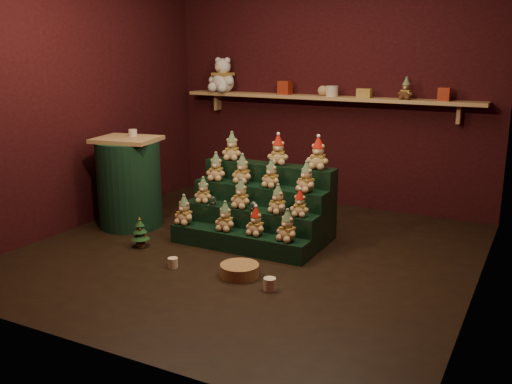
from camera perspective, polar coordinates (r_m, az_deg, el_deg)
The scene contains 41 objects.
ground at distance 5.38m, azimuth -0.77°, elevation -6.06°, with size 4.00×4.00×0.00m, color black.
back_wall at distance 6.93m, azimuth 7.42°, elevation 10.27°, with size 4.00×0.10×2.80m, color black.
front_wall at distance 3.42m, azimuth -17.55°, elevation 5.77°, with size 4.00×0.10×2.80m, color black.
left_wall at distance 6.30m, azimuth -17.67°, elevation 9.35°, with size 0.10×4.00×2.80m, color black.
right_wall at distance 4.47m, azimuth 23.14°, elevation 7.14°, with size 0.10×4.00×2.80m, color black.
back_shelf at distance 6.77m, azimuth 6.86°, elevation 9.30°, with size 3.60×0.26×0.24m.
riser_tier_front at distance 5.40m, azimuth -1.80°, elevation -4.96°, with size 1.40×0.22×0.18m, color black.
riser_tier_midfront at distance 5.55m, azimuth -0.69°, elevation -3.42°, with size 1.40×0.22×0.36m, color black.
riser_tier_midback at distance 5.71m, azimuth 0.35°, elevation -1.97°, with size 1.40×0.22×0.54m, color black.
riser_tier_back at distance 5.88m, azimuth 1.34°, elevation -0.60°, with size 1.40×0.22×0.72m, color black.
teddy_0 at distance 5.62m, azimuth -7.18°, elevation -1.79°, with size 0.20×0.18×0.29m, color tan, non-canonical shape.
teddy_1 at distance 5.39m, azimuth -3.10°, elevation -2.45°, with size 0.20×0.18×0.27m, color tan, non-canonical shape.
teddy_2 at distance 5.26m, azimuth -0.01°, elevation -2.94°, with size 0.19×0.17×0.26m, color tan, non-canonical shape.
teddy_3 at distance 5.10m, azimuth 3.15°, elevation -3.38°, with size 0.20×0.18×0.28m, color tan, non-canonical shape.
teddy_4 at distance 5.70m, azimuth -5.29°, elevation 0.19°, with size 0.18×0.16×0.25m, color tan, non-canonical shape.
teddy_5 at distance 5.49m, azimuth -1.52°, elevation -0.17°, with size 0.20×0.18×0.28m, color tan, non-canonical shape.
teddy_6 at distance 5.31m, azimuth 2.21°, elevation -0.72°, with size 0.19×0.17×0.27m, color tan, non-canonical shape.
teddy_7 at distance 5.23m, azimuth 4.40°, elevation -1.12°, with size 0.18×0.16×0.25m, color tan, non-canonical shape.
teddy_8 at distance 5.85m, azimuth -4.01°, elevation 2.53°, with size 0.20×0.18×0.28m, color tan, non-canonical shape.
teddy_9 at distance 5.72m, azimuth -1.37°, elevation 2.32°, with size 0.21×0.19×0.29m, color tan, non-canonical shape.
teddy_10 at distance 5.55m, azimuth 1.54°, elevation 1.85°, with size 0.19×0.17×0.27m, color tan, non-canonical shape.
teddy_11 at distance 5.39m, azimuth 5.07°, elevation 1.50°, with size 0.20×0.18×0.28m, color tan, non-canonical shape.
teddy_12 at distance 5.98m, azimuth -2.42°, elevation 4.58°, with size 0.20×0.18×0.29m, color tan, non-canonical shape.
teddy_13 at distance 5.74m, azimuth 2.23°, elevation 4.23°, with size 0.21×0.19×0.30m, color tan, non-canonical shape.
teddy_14 at distance 5.55m, azimuth 6.23°, elevation 3.87°, with size 0.22×0.20×0.31m, color tan, non-canonical shape.
snow_globe_a at distance 5.62m, azimuth -4.30°, elevation -0.86°, with size 0.07×0.07×0.09m.
snow_globe_b at distance 5.40m, azimuth -0.23°, elevation -1.41°, with size 0.07×0.07×0.09m.
snow_globe_c at distance 5.27m, azimuth 2.60°, elevation -1.85°, with size 0.07×0.07×0.09m.
side_table at distance 6.19m, azimuth -12.56°, elevation 0.91°, with size 0.70×0.67×0.96m.
table_ornament at distance 6.17m, azimuth -12.22°, elevation 5.81°, with size 0.09×0.09×0.07m, color #C3B2A1.
mini_christmas_tree at distance 5.59m, azimuth -11.51°, elevation -3.98°, with size 0.18×0.18×0.30m.
mug_left at distance 5.06m, azimuth -8.31°, elevation -7.02°, with size 0.09×0.09×0.09m, color beige.
mug_right at distance 4.56m, azimuth 1.38°, elevation -9.20°, with size 0.10×0.10×0.10m, color beige.
wicker_basket at distance 4.83m, azimuth -1.65°, elevation -7.83°, with size 0.33×0.33×0.10m, color #A47842.
white_bear at distance 7.32m, azimuth -3.34°, elevation 12.05°, with size 0.38×0.35×0.54m, color silver, non-canonical shape.
brown_bear at distance 6.45m, azimuth 14.78°, elevation 9.96°, with size 0.16×0.15×0.23m, color #4D2C19, non-canonical shape.
gift_tin_red_a at distance 6.94m, azimuth 2.92°, elevation 10.38°, with size 0.14×0.14×0.16m, color #9F2F18.
gift_tin_cream at distance 6.71m, azimuth 7.60°, elevation 9.97°, with size 0.14×0.14×0.12m, color #C3B2A1.
gift_tin_red_b at distance 6.39m, azimuth 18.31°, elevation 9.27°, with size 0.12×0.12×0.14m, color #9F2F18.
shelf_plush_ball at distance 6.75m, azimuth 6.70°, elevation 10.02°, with size 0.12×0.12×0.12m, color tan.
scarf_gift_box at distance 6.59m, azimuth 10.77°, elevation 9.68°, with size 0.16×0.10×0.10m, color orange.
Camera 1 is at (2.41, -4.43, 1.86)m, focal length 40.00 mm.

